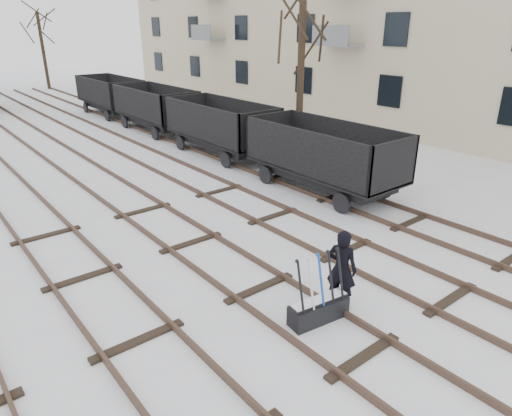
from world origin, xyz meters
The scene contains 10 objects.
ground centered at (0.00, 0.00, 0.00)m, with size 120.00×120.00×0.00m, color white.
tracks centered at (0.00, 13.67, 0.07)m, with size 13.90×52.00×0.16m.
ground_frame centered at (0.20, -1.67, 0.28)m, with size 1.34×0.59×1.49m.
worker centered at (0.95, -1.57, 0.89)m, with size 0.65×0.43×1.78m, color black.
freight_wagon_a centered at (6.00, 3.77, 0.92)m, with size 2.37×5.92×2.42m.
freight_wagon_b centered at (6.00, 10.17, 0.92)m, with size 2.37×5.92×2.42m.
freight_wagon_c centered at (6.00, 16.57, 0.92)m, with size 2.37×5.92×2.42m.
freight_wagon_d centered at (6.00, 22.97, 0.92)m, with size 2.37×5.92×2.42m.
tree_near centered at (8.14, 7.26, 3.27)m, with size 0.30×0.30×6.54m, color black.
tree_far_right centered at (6.62, 39.32, 3.33)m, with size 0.30×0.30×6.66m, color black.
Camera 1 is at (-5.71, -6.98, 5.67)m, focal length 32.00 mm.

